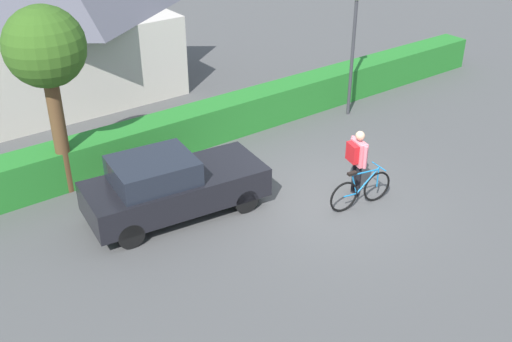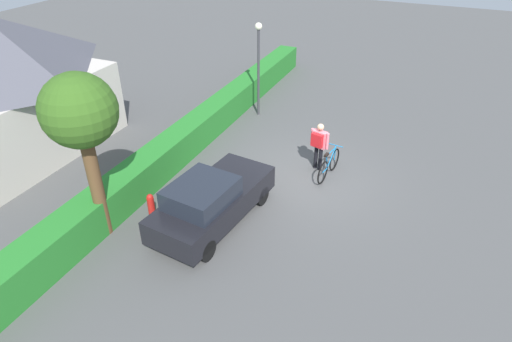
{
  "view_description": "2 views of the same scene",
  "coord_description": "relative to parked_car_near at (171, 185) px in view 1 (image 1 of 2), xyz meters",
  "views": [
    {
      "loc": [
        -8.86,
        -8.9,
        7.71
      ],
      "look_at": [
        -1.92,
        0.45,
        1.22
      ],
      "focal_mm": 42.98,
      "sensor_mm": 36.0,
      "label": 1
    },
    {
      "loc": [
        -11.8,
        -3.35,
        7.82
      ],
      "look_at": [
        -1.73,
        1.08,
        0.95
      ],
      "focal_mm": 30.98,
      "sensor_mm": 36.0,
      "label": 2
    }
  ],
  "objects": [
    {
      "name": "fire_hydrant",
      "position": [
        -0.49,
        1.67,
        -0.34
      ],
      "size": [
        0.2,
        0.2,
        0.81
      ],
      "color": "red",
      "rests_on": "ground"
    },
    {
      "name": "house_distant",
      "position": [
        0.93,
        8.4,
        1.7
      ],
      "size": [
        6.68,
        4.83,
        4.79
      ],
      "color": "beige",
      "rests_on": "ground"
    },
    {
      "name": "ground_plane",
      "position": [
        3.35,
        -1.71,
        -0.76
      ],
      "size": [
        60.0,
        60.0,
        0.0
      ],
      "primitive_type": "plane",
      "color": "#4D4D4D"
    },
    {
      "name": "bicycle",
      "position": [
        3.69,
        -2.3,
        -0.34
      ],
      "size": [
        1.71,
        0.5,
        0.98
      ],
      "color": "black",
      "rests_on": "ground"
    },
    {
      "name": "parked_car_near",
      "position": [
        0.0,
        0.0,
        0.0
      ],
      "size": [
        4.22,
        2.11,
        1.51
      ],
      "color": "black",
      "rests_on": "ground"
    },
    {
      "name": "street_lamp",
      "position": [
        7.2,
        1.72,
        1.72
      ],
      "size": [
        0.28,
        0.28,
        3.77
      ],
      "color": "#38383D",
      "rests_on": "ground"
    },
    {
      "name": "hedge_row",
      "position": [
        3.35,
        2.77,
        -0.23
      ],
      "size": [
        20.59,
        0.9,
        1.05
      ],
      "primitive_type": "cube",
      "color": "#257728",
      "rests_on": "ground"
    },
    {
      "name": "person_rider",
      "position": [
        3.96,
        -1.83,
        0.26
      ],
      "size": [
        0.44,
        0.65,
        1.66
      ],
      "color": "black",
      "rests_on": "ground"
    },
    {
      "name": "tree_kerbside",
      "position": [
        -1.51,
        2.48,
        2.73
      ],
      "size": [
        1.81,
        1.81,
        4.51
      ],
      "color": "brown",
      "rests_on": "ground"
    }
  ]
}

